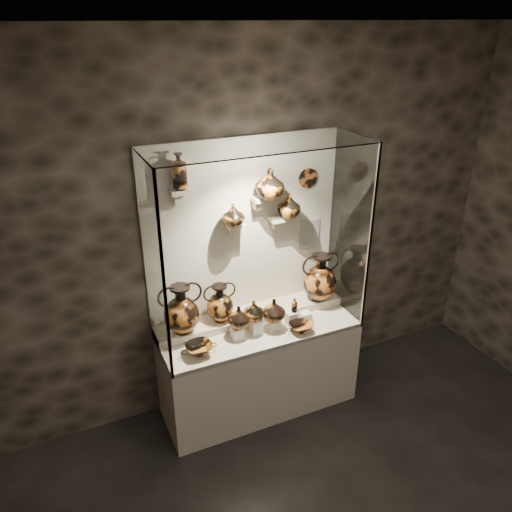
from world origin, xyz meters
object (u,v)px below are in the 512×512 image
at_px(kylix_right, 301,327).
at_px(ovoid_vase_b, 270,184).
at_px(lekythos_small, 294,304).
at_px(jug_b, 254,311).
at_px(jug_c, 274,310).
at_px(lekythos_tall, 179,170).
at_px(jug_a, 239,317).
at_px(ovoid_vase_a, 233,215).
at_px(amphora_right, 320,277).
at_px(kylix_left, 199,348).
at_px(amphora_mid, 220,303).
at_px(amphora_left, 181,309).
at_px(ovoid_vase_c, 289,206).

bearing_deg(kylix_right, ovoid_vase_b, 113.59).
height_order(lekythos_small, kylix_right, lekythos_small).
distance_m(jug_b, jug_c, 0.18).
xyz_separation_m(kylix_right, lekythos_tall, (-0.84, 0.42, 1.34)).
relative_size(jug_a, ovoid_vase_a, 1.01).
bearing_deg(amphora_right, jug_a, -178.62).
relative_size(jug_b, kylix_left, 0.65).
xyz_separation_m(amphora_mid, amphora_right, (0.94, -0.04, 0.05)).
height_order(amphora_mid, ovoid_vase_a, ovoid_vase_a).
xyz_separation_m(kylix_left, kylix_right, (0.88, -0.06, -0.01)).
relative_size(lekythos_small, kylix_right, 0.59).
distance_m(amphora_left, amphora_right, 1.28).
distance_m(jug_c, lekythos_small, 0.20).
bearing_deg(amphora_left, kylix_left, -94.10).
height_order(amphora_right, jug_a, amphora_right).
distance_m(jug_a, kylix_left, 0.41).
relative_size(jug_a, ovoid_vase_c, 0.94).
xyz_separation_m(amphora_mid, jug_a, (0.09, -0.20, -0.04)).
height_order(kylix_left, ovoid_vase_b, ovoid_vase_b).
bearing_deg(kylix_right, jug_a, 167.75).
height_order(jug_c, lekythos_tall, lekythos_tall).
xyz_separation_m(amphora_mid, ovoid_vase_a, (0.16, 0.05, 0.74)).
distance_m(kylix_left, ovoid_vase_c, 1.36).
bearing_deg(lekythos_tall, jug_b, -14.86).
xyz_separation_m(amphora_mid, lekythos_tall, (-0.25, 0.07, 1.15)).
bearing_deg(kylix_left, jug_b, 22.12).
bearing_deg(amphora_left, jug_b, -32.13).
bearing_deg(kylix_left, amphora_left, 114.28).
distance_m(jug_a, ovoid_vase_c, 1.00).
xyz_separation_m(amphora_right, lekythos_small, (-0.35, -0.17, -0.10)).
bearing_deg(amphora_mid, ovoid_vase_a, -8.17).
bearing_deg(lekythos_small, jug_c, -162.50).
height_order(ovoid_vase_a, ovoid_vase_b, ovoid_vase_b).
distance_m(amphora_right, jug_a, 0.87).
distance_m(kylix_left, ovoid_vase_a, 1.08).
bearing_deg(ovoid_vase_b, lekythos_small, -76.62).
bearing_deg(jug_c, ovoid_vase_a, 156.33).
distance_m(amphora_left, jug_a, 0.47).
relative_size(jug_c, ovoid_vase_b, 0.84).
height_order(jug_c, lekythos_small, jug_c).
xyz_separation_m(amphora_right, jug_a, (-0.85, -0.15, -0.10)).
bearing_deg(lekythos_tall, kylix_left, -80.82).
height_order(amphora_right, ovoid_vase_b, ovoid_vase_b).
distance_m(amphora_left, lekythos_small, 0.95).
bearing_deg(amphora_right, amphora_mid, 168.51).
distance_m(jug_b, lekythos_small, 0.37).
height_order(amphora_mid, jug_a, amphora_mid).
bearing_deg(jug_b, jug_c, -0.27).
relative_size(jug_c, ovoid_vase_a, 1.08).
bearing_deg(kylix_left, ovoid_vase_a, 49.18).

